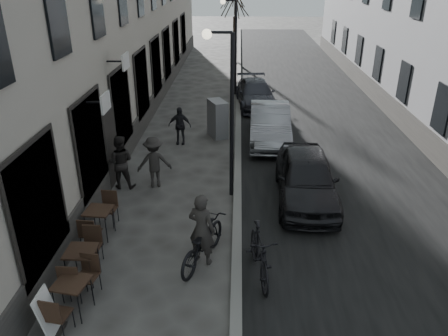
# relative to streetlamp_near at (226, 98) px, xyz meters

# --- Properties ---
(road) EXTENTS (7.30, 60.00, 0.00)m
(road) POSITION_rel_streetlamp_near_xyz_m (4.02, 10.00, -3.16)
(road) COLOR black
(road) RESTS_ON ground
(kerb) EXTENTS (0.25, 60.00, 0.12)m
(kerb) POSITION_rel_streetlamp_near_xyz_m (0.37, 10.00, -3.10)
(kerb) COLOR slate
(kerb) RESTS_ON ground
(streetlamp_near) EXTENTS (0.90, 0.28, 5.09)m
(streetlamp_near) POSITION_rel_streetlamp_near_xyz_m (0.00, 0.00, 0.00)
(streetlamp_near) COLOR black
(streetlamp_near) RESTS_ON ground
(streetlamp_far) EXTENTS (0.90, 0.28, 5.09)m
(streetlamp_far) POSITION_rel_streetlamp_near_xyz_m (0.00, 12.00, 0.00)
(streetlamp_far) COLOR black
(streetlamp_far) RESTS_ON ground
(tree_near) EXTENTS (2.40, 2.40, 5.70)m
(tree_near) POSITION_rel_streetlamp_near_xyz_m (0.07, 15.00, 1.50)
(tree_near) COLOR black
(tree_near) RESTS_ON ground
(bistro_set_a) EXTENTS (0.76, 1.66, 0.95)m
(bistro_set_a) POSITION_rel_streetlamp_near_xyz_m (-3.00, -5.34, -2.67)
(bistro_set_a) COLOR black
(bistro_set_a) RESTS_ON ground
(bistro_set_b) EXTENTS (0.68, 1.66, 0.98)m
(bistro_set_b) POSITION_rel_streetlamp_near_xyz_m (-3.16, -4.28, -2.66)
(bistro_set_b) COLOR black
(bistro_set_b) RESTS_ON ground
(bistro_set_c) EXTENTS (0.73, 1.68, 0.97)m
(bistro_set_c) POSITION_rel_streetlamp_near_xyz_m (-3.29, -2.48, -2.66)
(bistro_set_c) COLOR black
(bistro_set_c) RESTS_ON ground
(sign_board) EXTENTS (0.35, 0.58, 1.00)m
(sign_board) POSITION_rel_streetlamp_near_xyz_m (-3.29, -5.92, -2.76)
(sign_board) COLOR black
(sign_board) RESTS_ON ground
(utility_cabinet) EXTENTS (0.95, 1.18, 1.56)m
(utility_cabinet) POSITION_rel_streetlamp_near_xyz_m (-0.51, 5.26, -2.38)
(utility_cabinet) COLOR slate
(utility_cabinet) RESTS_ON ground
(bicycle) EXTENTS (1.49, 2.29, 1.14)m
(bicycle) POSITION_rel_streetlamp_near_xyz_m (-0.48, -3.49, -2.59)
(bicycle) COLOR black
(bicycle) RESTS_ON ground
(cyclist_rider) EXTENTS (0.79, 0.66, 1.86)m
(cyclist_rider) POSITION_rel_streetlamp_near_xyz_m (-0.48, -3.49, -2.23)
(cyclist_rider) COLOR #2A2624
(cyclist_rider) RESTS_ON ground
(pedestrian_near) EXTENTS (0.88, 0.69, 1.79)m
(pedestrian_near) POSITION_rel_streetlamp_near_xyz_m (-3.43, 0.42, -2.27)
(pedestrian_near) COLOR black
(pedestrian_near) RESTS_ON ground
(pedestrian_mid) EXTENTS (1.23, 0.88, 1.72)m
(pedestrian_mid) POSITION_rel_streetlamp_near_xyz_m (-2.35, 0.53, -2.30)
(pedestrian_mid) COLOR #282523
(pedestrian_mid) RESTS_ON ground
(pedestrian_far) EXTENTS (0.92, 0.39, 1.55)m
(pedestrian_far) POSITION_rel_streetlamp_near_xyz_m (-2.00, 4.33, -2.38)
(pedestrian_far) COLOR black
(pedestrian_far) RESTS_ON ground
(car_near) EXTENTS (1.95, 4.49, 1.51)m
(car_near) POSITION_rel_streetlamp_near_xyz_m (2.47, -0.24, -2.41)
(car_near) COLOR black
(car_near) RESTS_ON ground
(car_mid) EXTENTS (1.74, 4.61, 1.50)m
(car_mid) POSITION_rel_streetlamp_near_xyz_m (1.66, 4.75, -2.41)
(car_mid) COLOR gray
(car_mid) RESTS_ON ground
(car_far) EXTENTS (2.25, 4.61, 1.29)m
(car_far) POSITION_rel_streetlamp_near_xyz_m (1.24, 9.76, -2.51)
(car_far) COLOR #33343C
(car_far) RESTS_ON ground
(moped) EXTENTS (0.89, 2.18, 1.27)m
(moped) POSITION_rel_streetlamp_near_xyz_m (0.89, -4.00, -2.53)
(moped) COLOR black
(moped) RESTS_ON ground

